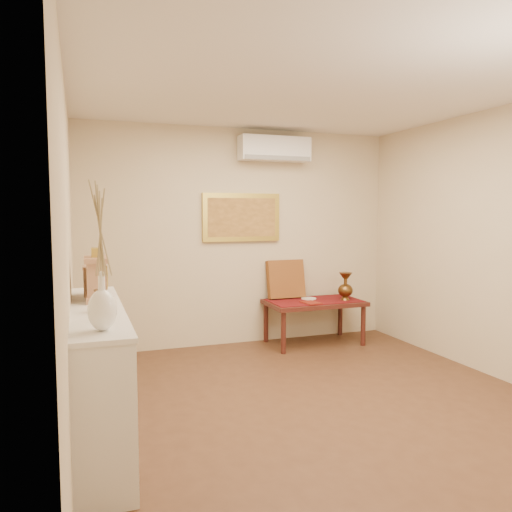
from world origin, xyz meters
name	(u,v)px	position (x,y,z in m)	size (l,w,h in m)	color
floor	(322,406)	(0.00, 0.00, 0.00)	(4.50, 4.50, 0.00)	brown
ceiling	(325,84)	(0.00, 0.00, 2.70)	(4.50, 4.50, 0.00)	silver
wall_back	(241,237)	(0.00, 2.25, 1.35)	(4.00, 0.02, 2.70)	beige
wall_left	(69,257)	(-2.00, 0.00, 1.35)	(0.02, 4.50, 2.70)	beige
wall_right	(508,245)	(2.00, 0.00, 1.35)	(0.02, 4.50, 2.70)	beige
white_vase	(101,256)	(-1.81, -0.76, 1.42)	(0.17, 0.17, 0.87)	white
candlestick	(102,304)	(-1.80, -0.45, 1.08)	(0.10, 0.10, 0.20)	silver
brass_urn_small	(99,297)	(-1.81, -0.17, 1.08)	(0.09, 0.09, 0.20)	brown
table_cloth	(314,300)	(0.85, 1.88, 0.55)	(1.14, 0.59, 0.01)	maroon
brass_urn_tall	(345,283)	(1.23, 1.77, 0.77)	(0.19, 0.19, 0.43)	brown
plate	(309,298)	(0.82, 1.98, 0.56)	(0.19, 0.19, 0.01)	white
menu	(311,303)	(0.72, 1.70, 0.56)	(0.18, 0.25, 0.01)	maroon
cushion	(286,279)	(0.57, 2.15, 0.80)	(0.49, 0.10, 0.49)	#601E13
display_ledge	(98,373)	(-1.82, 0.00, 0.49)	(0.37, 2.02, 0.98)	white
mantel_clock	(96,278)	(-1.81, 0.29, 1.15)	(0.17, 0.36, 0.41)	tan
wooden_chest	(93,281)	(-1.83, 0.55, 1.10)	(0.16, 0.21, 0.24)	tan
low_table	(314,306)	(0.85, 1.88, 0.48)	(1.20, 0.70, 0.55)	#481C15
painting	(242,217)	(0.00, 2.22, 1.60)	(1.00, 0.06, 0.60)	gold
ac_unit	(275,149)	(0.40, 2.12, 2.45)	(0.90, 0.25, 0.30)	white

